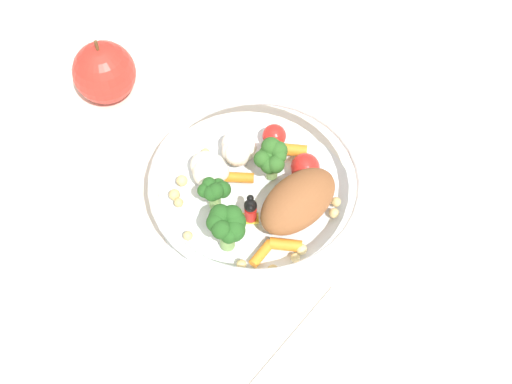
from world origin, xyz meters
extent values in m
plane|color=silver|center=(0.00, 0.00, 0.00)|extent=(2.40, 2.40, 0.00)
cylinder|color=white|center=(0.00, 0.01, 0.00)|extent=(0.21, 0.21, 0.01)
torus|color=white|center=(0.00, 0.01, 0.04)|extent=(0.22, 0.22, 0.01)
ellipsoid|color=brown|center=(0.00, 0.06, 0.03)|extent=(0.10, 0.08, 0.05)
cylinder|color=#7FAD5B|center=(-0.03, 0.01, 0.02)|extent=(0.01, 0.01, 0.02)
sphere|color=#2D6023|center=(-0.02, 0.02, 0.04)|extent=(0.02, 0.02, 0.02)
sphere|color=#2D6023|center=(-0.02, 0.02, 0.04)|extent=(0.02, 0.02, 0.02)
sphere|color=#2D6023|center=(-0.03, 0.02, 0.05)|extent=(0.01, 0.01, 0.01)
sphere|color=#2D6023|center=(-0.04, 0.02, 0.05)|extent=(0.02, 0.02, 0.02)
sphere|color=#2D6023|center=(-0.04, 0.01, 0.05)|extent=(0.02, 0.02, 0.02)
sphere|color=#2D6023|center=(-0.03, 0.01, 0.04)|extent=(0.02, 0.02, 0.02)
sphere|color=#2D6023|center=(-0.03, 0.01, 0.04)|extent=(0.02, 0.02, 0.02)
cylinder|color=#7FAD5B|center=(0.02, -0.02, 0.02)|extent=(0.01, 0.01, 0.02)
sphere|color=#23561E|center=(0.03, -0.02, 0.04)|extent=(0.02, 0.02, 0.02)
sphere|color=#23561E|center=(0.03, -0.02, 0.04)|extent=(0.02, 0.02, 0.02)
sphere|color=#23561E|center=(0.02, -0.02, 0.04)|extent=(0.02, 0.02, 0.02)
sphere|color=#23561E|center=(0.02, -0.02, 0.04)|extent=(0.01, 0.01, 0.01)
sphere|color=#23561E|center=(0.02, -0.03, 0.04)|extent=(0.01, 0.01, 0.01)
sphere|color=#23561E|center=(0.03, -0.03, 0.04)|extent=(0.01, 0.01, 0.01)
cylinder|color=#7FAD5B|center=(0.06, 0.01, 0.02)|extent=(0.01, 0.01, 0.03)
sphere|color=#23561E|center=(0.07, 0.01, 0.05)|extent=(0.02, 0.02, 0.02)
sphere|color=#23561E|center=(0.07, 0.02, 0.05)|extent=(0.02, 0.02, 0.02)
sphere|color=#23561E|center=(0.06, 0.02, 0.05)|extent=(0.02, 0.02, 0.02)
sphere|color=#23561E|center=(0.05, 0.01, 0.05)|extent=(0.02, 0.02, 0.02)
sphere|color=#23561E|center=(0.05, 0.01, 0.05)|extent=(0.02, 0.02, 0.02)
sphere|color=#23561E|center=(0.06, 0.00, 0.05)|extent=(0.02, 0.02, 0.02)
sphere|color=#23561E|center=(0.06, 0.00, 0.05)|extent=(0.02, 0.02, 0.02)
sphere|color=#23561E|center=(0.07, 0.00, 0.05)|extent=(0.02, 0.02, 0.02)
sphere|color=silver|center=(0.00, -0.04, 0.02)|extent=(0.03, 0.03, 0.03)
sphere|color=silver|center=(-0.01, -0.03, 0.02)|extent=(0.02, 0.02, 0.02)
sphere|color=silver|center=(-0.01, -0.04, 0.02)|extent=(0.03, 0.03, 0.03)
sphere|color=silver|center=(-0.01, -0.05, 0.02)|extent=(0.03, 0.03, 0.03)
sphere|color=white|center=(-0.04, -0.03, 0.02)|extent=(0.03, 0.03, 0.03)
sphere|color=white|center=(-0.03, -0.02, 0.02)|extent=(0.03, 0.03, 0.03)
sphere|color=white|center=(-0.05, -0.02, 0.02)|extent=(0.03, 0.03, 0.03)
sphere|color=white|center=(-0.05, -0.03, 0.02)|extent=(0.03, 0.03, 0.03)
sphere|color=white|center=(-0.04, -0.03, 0.02)|extent=(0.02, 0.02, 0.02)
cube|color=yellow|center=(0.03, 0.02, 0.01)|extent=(0.02, 0.02, 0.00)
cylinder|color=red|center=(0.03, 0.02, 0.02)|extent=(0.02, 0.02, 0.02)
sphere|color=black|center=(0.03, 0.02, 0.03)|extent=(0.01, 0.01, 0.01)
sphere|color=black|center=(0.03, 0.02, 0.04)|extent=(0.01, 0.01, 0.01)
sphere|color=black|center=(0.02, 0.01, 0.04)|extent=(0.01, 0.01, 0.01)
cylinder|color=orange|center=(0.06, 0.04, 0.01)|extent=(0.03, 0.02, 0.01)
cylinder|color=orange|center=(-0.01, -0.01, 0.01)|extent=(0.02, 0.03, 0.01)
cylinder|color=orange|center=(-0.07, 0.02, 0.02)|extent=(0.02, 0.04, 0.01)
cylinder|color=orange|center=(0.04, 0.06, 0.01)|extent=(0.02, 0.03, 0.01)
sphere|color=red|center=(-0.05, 0.05, 0.02)|extent=(0.03, 0.03, 0.03)
sphere|color=red|center=(-0.07, 0.00, 0.02)|extent=(0.03, 0.03, 0.03)
sphere|color=#D1B775|center=(-0.06, 0.01, 0.01)|extent=(0.01, 0.01, 0.01)
sphere|color=#D1B775|center=(0.02, -0.07, 0.01)|extent=(0.01, 0.01, 0.01)
sphere|color=#D1B775|center=(0.04, 0.08, 0.01)|extent=(0.01, 0.01, 0.01)
sphere|color=tan|center=(-0.01, 0.09, 0.01)|extent=(0.01, 0.01, 0.01)
sphere|color=tan|center=(0.08, 0.03, 0.01)|extent=(0.01, 0.01, 0.01)
sphere|color=tan|center=(0.03, -0.07, 0.01)|extent=(0.01, 0.01, 0.01)
sphere|color=tan|center=(-0.03, 0.09, 0.01)|extent=(0.01, 0.01, 0.01)
sphere|color=tan|center=(0.04, -0.06, 0.01)|extent=(0.01, 0.01, 0.01)
sphere|color=#D1B775|center=(0.07, 0.06, 0.01)|extent=(0.01, 0.01, 0.01)
sphere|color=#D1B775|center=(0.05, 0.08, 0.01)|extent=(0.01, 0.01, 0.01)
sphere|color=#D1B775|center=(0.07, -0.03, 0.01)|extent=(0.01, 0.01, 0.01)
sphere|color=tan|center=(0.04, -0.01, 0.01)|extent=(0.01, 0.01, 0.01)
sphere|color=tan|center=(-0.03, -0.06, 0.01)|extent=(0.01, 0.01, 0.01)
sphere|color=red|center=(-0.07, -0.20, 0.04)|extent=(0.07, 0.07, 0.07)
cylinder|color=brown|center=(-0.07, -0.20, 0.08)|extent=(0.00, 0.00, 0.01)
camera|label=1|loc=(0.33, 0.16, 0.58)|focal=46.21mm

